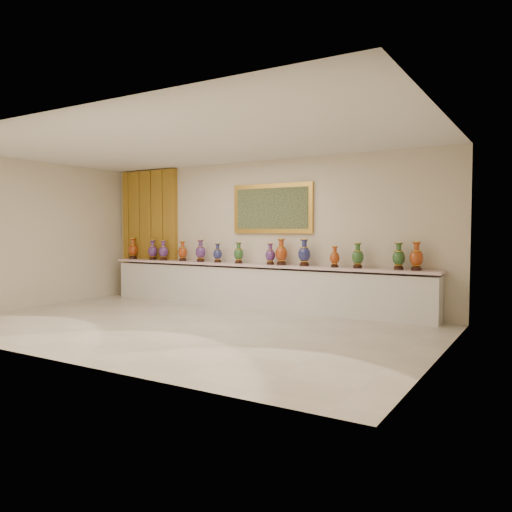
# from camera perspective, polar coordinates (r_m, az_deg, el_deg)

# --- Properties ---
(ground) EXTENTS (8.00, 8.00, 0.00)m
(ground) POSITION_cam_1_polar(r_m,az_deg,el_deg) (8.37, -8.13, -7.96)
(ground) COLOR beige
(ground) RESTS_ON ground
(room) EXTENTS (8.00, 8.00, 8.00)m
(room) POSITION_cam_1_polar(r_m,az_deg,el_deg) (11.70, -10.15, 2.93)
(room) COLOR beige
(room) RESTS_ON ground
(counter) EXTENTS (7.28, 0.48, 0.90)m
(counter) POSITION_cam_1_polar(r_m,az_deg,el_deg) (10.15, -0.03, -3.51)
(counter) COLOR white
(counter) RESTS_ON ground
(vase_0) EXTENTS (0.27, 0.27, 0.49)m
(vase_0) POSITION_cam_1_polar(r_m,az_deg,el_deg) (12.23, -13.87, 0.73)
(vase_0) COLOR black
(vase_0) RESTS_ON counter
(vase_1) EXTENTS (0.27, 0.27, 0.46)m
(vase_1) POSITION_cam_1_polar(r_m,az_deg,el_deg) (11.72, -11.73, 0.59)
(vase_1) COLOR black
(vase_1) RESTS_ON counter
(vase_2) EXTENTS (0.23, 0.23, 0.45)m
(vase_2) POSITION_cam_1_polar(r_m,az_deg,el_deg) (11.48, -10.54, 0.54)
(vase_2) COLOR black
(vase_2) RESTS_ON counter
(vase_3) EXTENTS (0.23, 0.23, 0.44)m
(vase_3) POSITION_cam_1_polar(r_m,az_deg,el_deg) (11.18, -8.38, 0.45)
(vase_3) COLOR black
(vase_3) RESTS_ON counter
(vase_4) EXTENTS (0.27, 0.27, 0.48)m
(vase_4) POSITION_cam_1_polar(r_m,az_deg,el_deg) (10.82, -6.34, 0.47)
(vase_4) COLOR black
(vase_4) RESTS_ON counter
(vase_5) EXTENTS (0.25, 0.25, 0.40)m
(vase_5) POSITION_cam_1_polar(r_m,az_deg,el_deg) (10.59, -4.41, 0.25)
(vase_5) COLOR black
(vase_5) RESTS_ON counter
(vase_6) EXTENTS (0.25, 0.25, 0.44)m
(vase_6) POSITION_cam_1_polar(r_m,az_deg,el_deg) (10.27, -1.99, 0.25)
(vase_6) COLOR black
(vase_6) RESTS_ON counter
(vase_7) EXTENTS (0.23, 0.23, 0.42)m
(vase_7) POSITION_cam_1_polar(r_m,az_deg,el_deg) (9.89, 1.65, 0.12)
(vase_7) COLOR black
(vase_7) RESTS_ON counter
(vase_8) EXTENTS (0.31, 0.31, 0.51)m
(vase_8) POSITION_cam_1_polar(r_m,az_deg,el_deg) (9.78, 2.91, 0.32)
(vase_8) COLOR black
(vase_8) RESTS_ON counter
(vase_9) EXTENTS (0.29, 0.29, 0.51)m
(vase_9) POSITION_cam_1_polar(r_m,az_deg,el_deg) (9.55, 5.55, 0.25)
(vase_9) COLOR black
(vase_9) RESTS_ON counter
(vase_10) EXTENTS (0.18, 0.18, 0.39)m
(vase_10) POSITION_cam_1_polar(r_m,az_deg,el_deg) (9.27, 8.98, -0.20)
(vase_10) COLOR black
(vase_10) RESTS_ON counter
(vase_11) EXTENTS (0.21, 0.21, 0.46)m
(vase_11) POSITION_cam_1_polar(r_m,az_deg,el_deg) (9.14, 11.55, -0.08)
(vase_11) COLOR black
(vase_11) RESTS_ON counter
(vase_12) EXTENTS (0.29, 0.29, 0.47)m
(vase_12) POSITION_cam_1_polar(r_m,az_deg,el_deg) (8.97, 16.00, -0.16)
(vase_12) COLOR black
(vase_12) RESTS_ON counter
(vase_13) EXTENTS (0.23, 0.23, 0.49)m
(vase_13) POSITION_cam_1_polar(r_m,az_deg,el_deg) (8.88, 17.87, -0.16)
(vase_13) COLOR black
(vase_13) RESTS_ON counter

